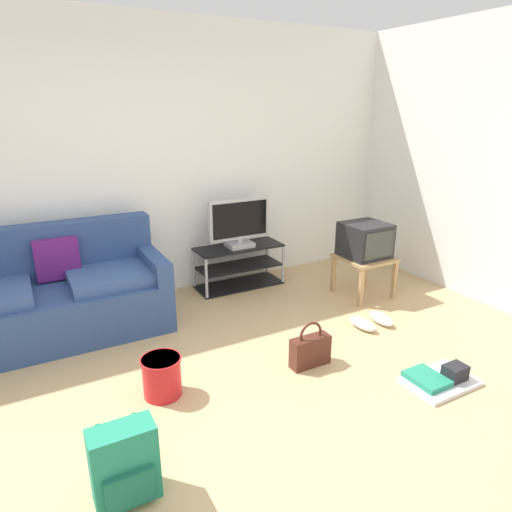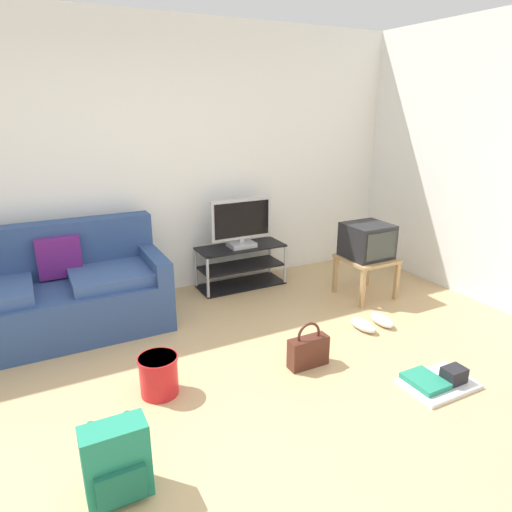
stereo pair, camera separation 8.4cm
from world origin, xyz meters
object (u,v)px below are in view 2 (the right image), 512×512
at_px(tv_stand, 241,266).
at_px(sneakers_pair, 372,323).
at_px(crt_tv, 367,241).
at_px(floor_tray, 438,381).
at_px(cleaning_bucket, 159,374).
at_px(flat_tv, 241,224).
at_px(handbag, 308,350).
at_px(side_table, 366,264).
at_px(couch, 53,295).
at_px(backpack, 117,463).

xyz_separation_m(tv_stand, sneakers_pair, (0.62, -1.44, -0.18)).
distance_m(crt_tv, floor_tray, 1.72).
bearing_deg(cleaning_bucket, flat_tv, 48.20).
distance_m(flat_tv, handbag, 1.79).
relative_size(side_table, cleaning_bucket, 1.77).
height_order(couch, handbag, couch).
relative_size(crt_tv, cleaning_bucket, 1.54).
relative_size(backpack, floor_tray, 0.83).
height_order(side_table, sneakers_pair, side_table).
bearing_deg(couch, backpack, -86.56).
bearing_deg(backpack, side_table, 43.55).
distance_m(flat_tv, side_table, 1.36).
distance_m(couch, handbag, 2.21).
bearing_deg(side_table, crt_tv, 90.00).
distance_m(tv_stand, cleaning_bucket, 2.03).
bearing_deg(side_table, cleaning_bucket, -163.88).
distance_m(crt_tv, sneakers_pair, 0.91).
height_order(tv_stand, cleaning_bucket, tv_stand).
bearing_deg(cleaning_bucket, floor_tray, -24.82).
bearing_deg(couch, floor_tray, -42.48).
bearing_deg(floor_tray, cleaning_bucket, 155.18).
height_order(side_table, handbag, side_table).
bearing_deg(flat_tv, floor_tray, -79.56).
bearing_deg(side_table, floor_tray, -111.56).
relative_size(flat_tv, cleaning_bucket, 2.42).
bearing_deg(tv_stand, handbag, -98.22).
xyz_separation_m(tv_stand, handbag, (-0.25, -1.70, -0.10)).
bearing_deg(tv_stand, side_table, -39.47).
bearing_deg(floor_tray, couch, 137.52).
bearing_deg(flat_tv, backpack, -128.01).
relative_size(flat_tv, crt_tv, 1.57).
bearing_deg(couch, handbag, -41.95).
relative_size(flat_tv, sneakers_pair, 1.90).
distance_m(backpack, sneakers_pair, 2.53).
bearing_deg(backpack, couch, 109.70).
xyz_separation_m(handbag, sneakers_pair, (0.86, 0.26, -0.08)).
relative_size(backpack, sneakers_pair, 1.17).
relative_size(backpack, cleaning_bucket, 1.49).
relative_size(crt_tv, handbag, 1.19).
distance_m(side_table, crt_tv, 0.24).
xyz_separation_m(cleaning_bucket, sneakers_pair, (1.96, 0.09, -0.11)).
xyz_separation_m(couch, flat_tv, (1.89, 0.20, 0.37)).
xyz_separation_m(couch, tv_stand, (1.89, 0.23, -0.11)).
xyz_separation_m(flat_tv, cleaning_bucket, (-1.34, -1.50, -0.56)).
bearing_deg(sneakers_pair, couch, 154.18).
xyz_separation_m(tv_stand, side_table, (1.02, -0.84, 0.13)).
height_order(backpack, floor_tray, backpack).
distance_m(handbag, cleaning_bucket, 1.11).
bearing_deg(crt_tv, floor_tray, -111.35).
relative_size(crt_tv, floor_tray, 0.86).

